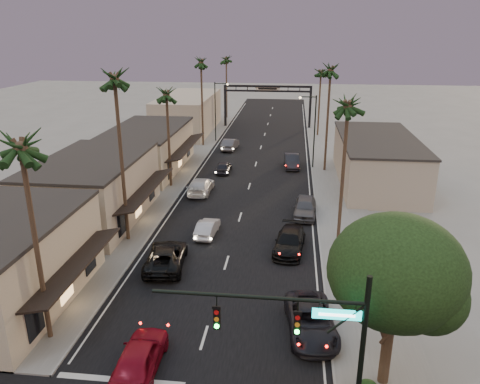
% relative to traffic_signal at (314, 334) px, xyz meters
% --- Properties ---
extents(ground, '(200.00, 200.00, 0.00)m').
position_rel_traffic_signal_xyz_m(ground, '(-5.69, 36.00, -5.08)').
color(ground, slate).
rests_on(ground, ground).
extents(road, '(14.00, 120.00, 0.02)m').
position_rel_traffic_signal_xyz_m(road, '(-5.69, 41.00, -5.08)').
color(road, black).
rests_on(road, ground).
extents(sidewalk_left, '(5.00, 92.00, 0.12)m').
position_rel_traffic_signal_xyz_m(sidewalk_left, '(-15.19, 48.00, -5.02)').
color(sidewalk_left, slate).
rests_on(sidewalk_left, ground).
extents(sidewalk_right, '(5.00, 92.00, 0.12)m').
position_rel_traffic_signal_xyz_m(sidewalk_right, '(3.81, 48.00, -5.02)').
color(sidewalk_right, slate).
rests_on(sidewalk_right, ground).
extents(storefront_near, '(8.00, 12.00, 5.50)m').
position_rel_traffic_signal_xyz_m(storefront_near, '(-18.69, 8.00, -2.33)').
color(storefront_near, tan).
rests_on(storefront_near, ground).
extents(storefront_mid, '(8.00, 14.00, 5.50)m').
position_rel_traffic_signal_xyz_m(storefront_mid, '(-18.69, 22.00, -2.33)').
color(storefront_mid, '#A59A84').
rests_on(storefront_mid, ground).
extents(storefront_far, '(8.00, 16.00, 5.00)m').
position_rel_traffic_signal_xyz_m(storefront_far, '(-18.69, 38.00, -2.58)').
color(storefront_far, tan).
rests_on(storefront_far, ground).
extents(storefront_dist, '(8.00, 20.00, 6.00)m').
position_rel_traffic_signal_xyz_m(storefront_dist, '(-18.69, 61.00, -2.08)').
color(storefront_dist, '#A59A84').
rests_on(storefront_dist, ground).
extents(building_right, '(8.00, 18.00, 5.00)m').
position_rel_traffic_signal_xyz_m(building_right, '(8.31, 36.00, -2.58)').
color(building_right, '#A59A84').
rests_on(building_right, ground).
extents(traffic_signal, '(8.51, 0.22, 7.80)m').
position_rel_traffic_signal_xyz_m(traffic_signal, '(0.00, 0.00, 0.00)').
color(traffic_signal, black).
rests_on(traffic_signal, ground).
extents(corner_tree, '(6.20, 6.20, 8.80)m').
position_rel_traffic_signal_xyz_m(corner_tree, '(3.79, 3.45, 0.90)').
color(corner_tree, '#38281C').
rests_on(corner_tree, ground).
extents(arch, '(15.20, 0.40, 7.27)m').
position_rel_traffic_signal_xyz_m(arch, '(-5.69, 66.00, 0.45)').
color(arch, black).
rests_on(arch, ground).
extents(streetlight_right, '(2.13, 0.30, 9.00)m').
position_rel_traffic_signal_xyz_m(streetlight_right, '(1.23, 41.00, 0.25)').
color(streetlight_right, black).
rests_on(streetlight_right, ground).
extents(streetlight_left, '(2.13, 0.30, 9.00)m').
position_rel_traffic_signal_xyz_m(streetlight_left, '(-12.61, 54.00, 0.25)').
color(streetlight_left, black).
rests_on(streetlight_left, ground).
extents(palm_la, '(3.20, 3.20, 13.20)m').
position_rel_traffic_signal_xyz_m(palm_la, '(-14.29, 5.00, 6.36)').
color(palm_la, '#38281C').
rests_on(palm_la, ground).
extents(palm_lb, '(3.20, 3.20, 15.20)m').
position_rel_traffic_signal_xyz_m(palm_lb, '(-14.29, 18.00, 8.30)').
color(palm_lb, '#38281C').
rests_on(palm_lb, ground).
extents(palm_lc, '(3.20, 3.20, 12.20)m').
position_rel_traffic_signal_xyz_m(palm_lc, '(-14.29, 32.00, 5.39)').
color(palm_lc, '#38281C').
rests_on(palm_lc, ground).
extents(palm_ld, '(3.20, 3.20, 14.20)m').
position_rel_traffic_signal_xyz_m(palm_ld, '(-14.29, 51.00, 7.33)').
color(palm_ld, '#38281C').
rests_on(palm_ld, ground).
extents(palm_ra, '(3.20, 3.20, 13.20)m').
position_rel_traffic_signal_xyz_m(palm_ra, '(2.91, 20.00, 6.36)').
color(palm_ra, '#38281C').
rests_on(palm_ra, ground).
extents(palm_rb, '(3.20, 3.20, 14.20)m').
position_rel_traffic_signal_xyz_m(palm_rb, '(2.91, 40.00, 7.33)').
color(palm_rb, '#38281C').
rests_on(palm_rb, ground).
extents(palm_rc, '(3.20, 3.20, 12.20)m').
position_rel_traffic_signal_xyz_m(palm_rc, '(2.91, 60.00, 5.39)').
color(palm_rc, '#38281C').
rests_on(palm_rc, ground).
extents(palm_far, '(3.20, 3.20, 13.20)m').
position_rel_traffic_signal_xyz_m(palm_far, '(-13.99, 74.00, 6.36)').
color(palm_far, '#38281C').
rests_on(palm_far, ground).
extents(oncoming_red, '(2.14, 5.10, 1.72)m').
position_rel_traffic_signal_xyz_m(oncoming_red, '(-8.40, 3.00, -4.22)').
color(oncoming_red, maroon).
rests_on(oncoming_red, ground).
extents(oncoming_pickup, '(3.26, 6.04, 1.61)m').
position_rel_traffic_signal_xyz_m(oncoming_pickup, '(-9.99, 13.99, -4.28)').
color(oncoming_pickup, black).
rests_on(oncoming_pickup, ground).
extents(oncoming_silver, '(1.65, 4.12, 1.33)m').
position_rel_traffic_signal_xyz_m(oncoming_silver, '(-7.98, 19.70, -4.42)').
color(oncoming_silver, '#A5A6AB').
rests_on(oncoming_silver, ground).
extents(oncoming_white, '(2.27, 5.45, 1.57)m').
position_rel_traffic_signal_xyz_m(oncoming_white, '(-10.57, 30.24, -4.29)').
color(oncoming_white, '#B5B5B5').
rests_on(oncoming_white, ground).
extents(oncoming_dgrey, '(1.63, 4.04, 1.37)m').
position_rel_traffic_signal_xyz_m(oncoming_dgrey, '(-9.24, 37.90, -4.39)').
color(oncoming_dgrey, black).
rests_on(oncoming_dgrey, ground).
extents(oncoming_grey_far, '(2.12, 5.05, 1.62)m').
position_rel_traffic_signal_xyz_m(oncoming_grey_far, '(-10.01, 49.11, -4.27)').
color(oncoming_grey_far, '#434347').
rests_on(oncoming_grey_far, ground).
extents(curbside_near, '(3.27, 5.95, 1.58)m').
position_rel_traffic_signal_xyz_m(curbside_near, '(0.30, 7.18, -4.29)').
color(curbside_near, black).
rests_on(curbside_near, ground).
extents(curbside_black, '(2.75, 5.58, 1.56)m').
position_rel_traffic_signal_xyz_m(curbside_black, '(-1.06, 17.57, -4.30)').
color(curbside_black, black).
rests_on(curbside_black, ground).
extents(curbside_grey, '(2.32, 5.12, 1.71)m').
position_rel_traffic_signal_xyz_m(curbside_grey, '(0.26, 24.98, -4.23)').
color(curbside_grey, '#45464A').
rests_on(curbside_grey, ground).
extents(curbside_far, '(2.04, 5.07, 1.64)m').
position_rel_traffic_signal_xyz_m(curbside_far, '(-1.09, 41.02, -4.26)').
color(curbside_far, black).
rests_on(curbside_far, ground).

